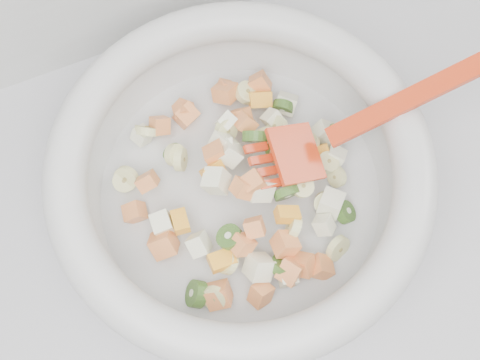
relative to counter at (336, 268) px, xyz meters
name	(u,v)px	position (x,y,z in m)	size (l,w,h in m)	color
counter	(336,268)	(0.00, 0.00, 0.00)	(2.00, 0.60, 0.90)	#9D9CA2
mixing_bowl	(241,176)	(-0.17, 0.05, 0.51)	(0.47, 0.38, 0.15)	silver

